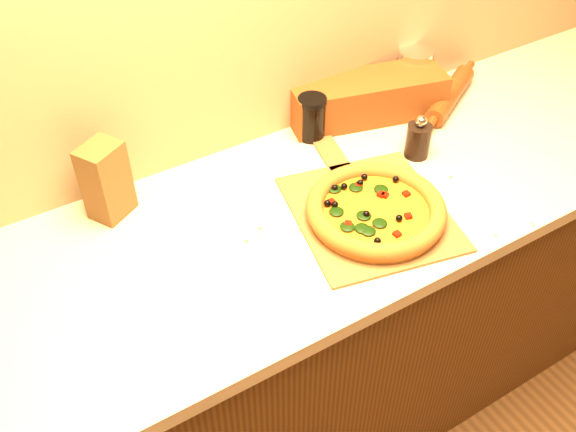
{
  "coord_description": "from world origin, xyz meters",
  "views": [
    {
      "loc": [
        -0.57,
        0.45,
        1.95
      ],
      "look_at": [
        -0.01,
        1.38,
        0.96
      ],
      "focal_mm": 40.0,
      "sensor_mm": 36.0,
      "label": 1
    }
  ],
  "objects_px": {
    "pepper_grinder": "(418,140)",
    "rolling_pin": "(450,95)",
    "dark_jar": "(312,118)",
    "coffee_canister": "(414,72)",
    "pizza": "(376,210)",
    "pizza_peel": "(367,209)"
  },
  "relations": [
    {
      "from": "rolling_pin",
      "to": "coffee_canister",
      "type": "distance_m",
      "value": 0.13
    },
    {
      "from": "pizza_peel",
      "to": "dark_jar",
      "type": "distance_m",
      "value": 0.34
    },
    {
      "from": "coffee_canister",
      "to": "pizza_peel",
      "type": "bearing_deg",
      "value": -140.09
    },
    {
      "from": "pizza_peel",
      "to": "rolling_pin",
      "type": "relative_size",
      "value": 1.49
    },
    {
      "from": "pepper_grinder",
      "to": "rolling_pin",
      "type": "xyz_separation_m",
      "value": [
        0.25,
        0.15,
        -0.02
      ]
    },
    {
      "from": "pepper_grinder",
      "to": "rolling_pin",
      "type": "relative_size",
      "value": 0.33
    },
    {
      "from": "pizza_peel",
      "to": "pepper_grinder",
      "type": "xyz_separation_m",
      "value": [
        0.25,
        0.11,
        0.05
      ]
    },
    {
      "from": "rolling_pin",
      "to": "coffee_canister",
      "type": "xyz_separation_m",
      "value": [
        -0.06,
        0.1,
        0.05
      ]
    },
    {
      "from": "pepper_grinder",
      "to": "rolling_pin",
      "type": "bearing_deg",
      "value": 30.69
    },
    {
      "from": "pizza",
      "to": "coffee_canister",
      "type": "height_order",
      "value": "coffee_canister"
    },
    {
      "from": "pepper_grinder",
      "to": "coffee_canister",
      "type": "distance_m",
      "value": 0.31
    },
    {
      "from": "rolling_pin",
      "to": "dark_jar",
      "type": "height_order",
      "value": "dark_jar"
    },
    {
      "from": "dark_jar",
      "to": "pepper_grinder",
      "type": "bearing_deg",
      "value": -48.04
    },
    {
      "from": "pizza",
      "to": "rolling_pin",
      "type": "relative_size",
      "value": 0.88
    },
    {
      "from": "rolling_pin",
      "to": "pizza_peel",
      "type": "bearing_deg",
      "value": -152.3
    },
    {
      "from": "coffee_canister",
      "to": "dark_jar",
      "type": "distance_m",
      "value": 0.38
    },
    {
      "from": "pepper_grinder",
      "to": "rolling_pin",
      "type": "distance_m",
      "value": 0.29
    },
    {
      "from": "pizza_peel",
      "to": "coffee_canister",
      "type": "relative_size",
      "value": 3.95
    },
    {
      "from": "rolling_pin",
      "to": "pepper_grinder",
      "type": "bearing_deg",
      "value": -149.31
    },
    {
      "from": "pepper_grinder",
      "to": "dark_jar",
      "type": "bearing_deg",
      "value": 131.96
    },
    {
      "from": "pizza_peel",
      "to": "rolling_pin",
      "type": "distance_m",
      "value": 0.56
    },
    {
      "from": "pepper_grinder",
      "to": "dark_jar",
      "type": "relative_size",
      "value": 0.99
    }
  ]
}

